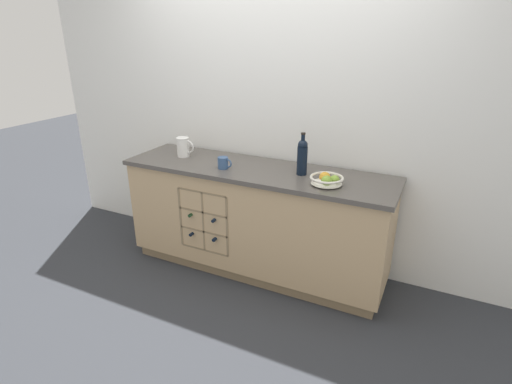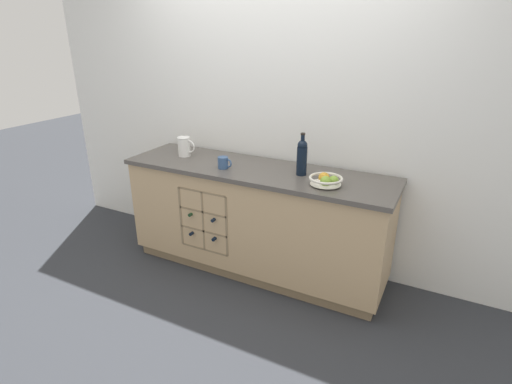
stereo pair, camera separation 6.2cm
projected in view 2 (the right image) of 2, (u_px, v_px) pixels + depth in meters
ground_plane at (256, 267)px, 3.40m from camera, size 14.00×14.00×0.00m
back_wall at (276, 110)px, 3.21m from camera, size 4.50×0.06×2.55m
kitchen_island at (255, 220)px, 3.23m from camera, size 2.14×0.61×0.89m
fruit_bowl at (326, 180)px, 2.71m from camera, size 0.23×0.23×0.09m
white_pitcher at (184, 146)px, 3.34m from camera, size 0.16×0.11×0.16m
ceramic_mug at (223, 163)px, 3.05m from camera, size 0.12×0.08×0.09m
standing_wine_bottle at (302, 156)px, 2.88m from camera, size 0.08×0.08×0.31m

